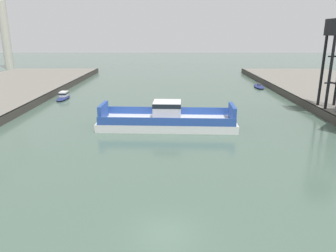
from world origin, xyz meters
TOP-DOWN VIEW (x-y plane):
  - ground_plane at (0.00, 0.00)m, footprint 400.00×400.00m
  - chain_ferry at (-0.17, 25.19)m, footprint 19.50×7.17m
  - moored_boat_near_left at (-21.48, 45.13)m, footprint 2.12×6.55m
  - moored_boat_near_right at (22.02, 59.59)m, footprint 2.76×7.20m
  - smokestack_distant_a at (-59.63, 101.07)m, footprint 3.26×3.26m

SIDE VIEW (x-z plane):
  - ground_plane at x=0.00m, z-range 0.00..0.00m
  - moored_boat_near_right at x=22.02m, z-range -0.24..0.80m
  - moored_boat_near_left at x=-21.48m, z-range -0.19..1.28m
  - chain_ferry at x=-0.17m, z-range -0.74..2.99m
  - smokestack_distant_a at x=-59.63m, z-range 1.03..35.70m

